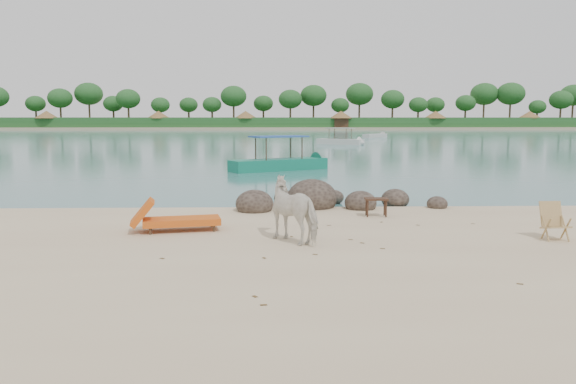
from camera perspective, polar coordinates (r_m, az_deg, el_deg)
name	(u,v)px	position (r m, az deg, el deg)	size (l,w,h in m)	color
water	(276,134)	(100.55, -1.20, 5.89)	(400.00, 400.00, 0.00)	#396F73
far_shore	(274,128)	(180.53, -1.44, 6.55)	(420.00, 90.00, 1.40)	tan
far_scenery	(275,117)	(147.21, -1.36, 7.59)	(420.00, 18.00, 9.50)	#1E4C1E
boulders	(319,201)	(16.76, 3.16, -0.90)	(6.25, 2.84, 1.12)	#2E241F
cow	(297,210)	(12.01, 0.89, -1.89)	(0.74, 1.63, 1.38)	white
side_table	(376,208)	(15.28, 8.94, -1.66)	(0.61, 0.39, 0.49)	black
lounge_chair	(182,218)	(13.38, -10.75, -2.60)	(2.22, 0.78, 0.67)	#C15C16
deck_chair	(556,223)	(13.41, 25.58, -2.85)	(0.52, 0.57, 0.82)	tan
boat_near	(279,141)	(29.64, -0.94, 5.16)	(6.03, 1.36, 2.94)	#117358
boat_mid	(340,131)	(60.70, 5.33, 6.23)	(5.89, 1.33, 2.87)	beige
boat_far	(375,135)	(84.21, 8.83, 5.74)	(5.60, 1.26, 0.65)	#BABAB6
dead_leaves	(323,244)	(11.90, 3.55, -5.34)	(7.98, 6.65, 0.00)	brown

